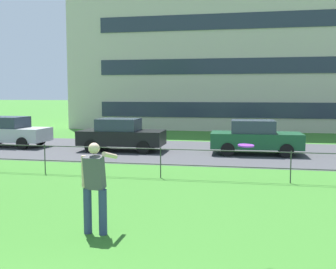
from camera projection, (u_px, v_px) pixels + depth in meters
The scene contains 8 objects.
street_strip at pixel (188, 151), 19.31m from camera, with size 80.00×7.96×0.01m, color #424247.
park_fence at pixel (161, 158), 13.15m from camera, with size 32.49×0.04×1.00m.
person_thrower at pixel (95, 185), 7.89m from camera, with size 0.55×0.77×1.80m.
frisbee at pixel (246, 146), 6.80m from camera, with size 0.37×0.38×0.04m.
car_silver_far_right at pixel (9, 131), 20.93m from camera, with size 4.05×1.92×1.54m.
car_black_left at pixel (121, 135), 19.34m from camera, with size 4.02×1.84×1.54m.
car_dark_green_right at pixel (255, 137), 18.25m from camera, with size 4.06×1.94×1.54m.
apartment_building_background at pixel (295, 28), 32.50m from camera, with size 34.60×10.67×15.88m.
Camera 1 is at (2.73, -2.70, 2.74)m, focal length 43.56 mm.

